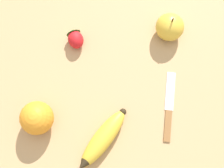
% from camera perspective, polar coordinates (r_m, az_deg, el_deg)
% --- Properties ---
extents(ground_plane, '(3.00, 3.00, 0.00)m').
position_cam_1_polar(ground_plane, '(0.81, 3.72, 0.27)').
color(ground_plane, tan).
extents(banana, '(0.14, 0.16, 0.04)m').
position_cam_1_polar(banana, '(0.76, -1.71, -10.00)').
color(banana, gold).
rests_on(banana, ground_plane).
extents(orange, '(0.08, 0.08, 0.08)m').
position_cam_1_polar(orange, '(0.77, -13.58, -6.06)').
color(orange, orange).
rests_on(orange, ground_plane).
extents(strawberry, '(0.05, 0.06, 0.04)m').
position_cam_1_polar(strawberry, '(0.84, -6.74, 8.31)').
color(strawberry, red).
rests_on(strawberry, ground_plane).
extents(apple, '(0.07, 0.07, 0.08)m').
position_cam_1_polar(apple, '(0.84, 10.53, 10.21)').
color(apple, gold).
rests_on(apple, ground_plane).
extents(paring_knife, '(0.05, 0.18, 0.01)m').
position_cam_1_polar(paring_knife, '(0.81, 10.39, -4.44)').
color(paring_knife, silver).
rests_on(paring_knife, ground_plane).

